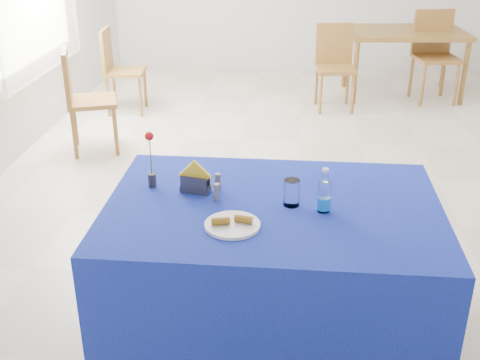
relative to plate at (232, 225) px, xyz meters
The scene contains 15 objects.
floor 2.40m from the plate, 81.55° to the left, with size 7.00×7.00×0.00m, color beige.
plate is the anchor object (origin of this frame).
drinking_glass 0.35m from the plate, 42.26° to the left, with size 0.08×0.08×0.13m, color white.
salt_shaker 0.28m from the plate, 111.83° to the left, with size 0.03×0.03×0.09m, color slate.
pepper_shaker 0.39m from the plate, 106.67° to the left, with size 0.03×0.03×0.09m, color #5E5D62.
blue_table 0.48m from the plate, 53.51° to the left, with size 1.60×1.10×0.76m.
water_bottle 0.45m from the plate, 24.83° to the left, with size 0.06×0.06×0.21m.
napkin_holder 0.40m from the plate, 123.35° to the left, with size 0.16×0.09×0.17m.
rose_vase 0.60m from the plate, 140.03° to the left, with size 0.04×0.04×0.29m.
oak_table 4.88m from the plate, 72.32° to the left, with size 1.36×0.94×0.76m.
chair_bg_left 4.20m from the plate, 80.71° to the left, with size 0.44×0.44×0.90m.
chair_bg_right 4.89m from the plate, 68.46° to the left, with size 0.51×0.51×0.99m.
chair_win_a 3.09m from the plate, 121.42° to the left, with size 0.53×0.53×0.93m.
chair_win_b 4.10m from the plate, 113.16° to the left, with size 0.43×0.43×0.89m.
banana_pieces 0.02m from the plate, 73.78° to the left, with size 0.19×0.08×0.03m.
Camera 1 is at (-0.09, -4.57, 2.07)m, focal length 45.00 mm.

